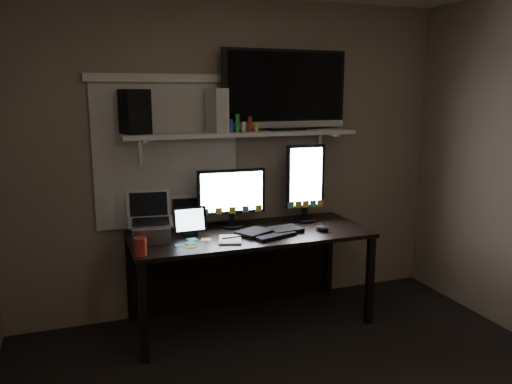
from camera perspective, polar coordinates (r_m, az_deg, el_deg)
name	(u,v)px	position (r m, az deg, el deg)	size (l,w,h in m)	color
back_wall	(235,158)	(4.05, -2.43, 3.86)	(3.60, 3.60, 0.00)	#6D5F4E
window_blinds	(167,155)	(3.90, -10.13, 4.16)	(1.10, 0.02, 1.10)	silver
desk	(245,250)	(3.97, -1.26, -6.61)	(1.80, 0.75, 0.73)	black
wall_shelf	(241,133)	(3.86, -1.68, 6.72)	(1.80, 0.35, 0.03)	beige
monitor_landscape	(232,198)	(3.89, -2.81, -0.69)	(0.54, 0.06, 0.47)	black
monitor_portrait	(305,183)	(4.08, 5.65, 1.06)	(0.32, 0.06, 0.65)	black
keyboard	(270,231)	(3.78, 1.58, -4.48)	(0.50, 0.20, 0.03)	black
mouse	(322,228)	(3.87, 7.59, -4.09)	(0.08, 0.12, 0.04)	black
notepad	(230,240)	(3.60, -2.97, -5.47)	(0.16, 0.22, 0.01)	silver
tablet	(189,221)	(3.71, -7.61, -3.35)	(0.25, 0.10, 0.22)	black
file_sorter	(185,211)	(3.96, -8.07, -2.21)	(0.20, 0.09, 0.25)	black
laptop	(151,218)	(3.61, -11.92, -2.92)	(0.30, 0.25, 0.34)	silver
cup	(140,247)	(3.34, -13.08, -6.10)	(0.08, 0.08, 0.12)	maroon
sticky_notes	(192,243)	(3.56, -7.31, -5.77)	(0.29, 0.22, 0.00)	gold
tv	(285,90)	(4.02, 3.33, 11.54)	(1.04, 0.19, 0.62)	black
game_console	(217,110)	(3.79, -4.50, 9.29)	(0.08, 0.27, 0.32)	beige
speaker	(135,112)	(3.71, -13.69, 8.90)	(0.17, 0.21, 0.32)	black
bottles	(240,124)	(3.79, -1.80, 7.83)	(0.20, 0.05, 0.13)	#A50F0C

